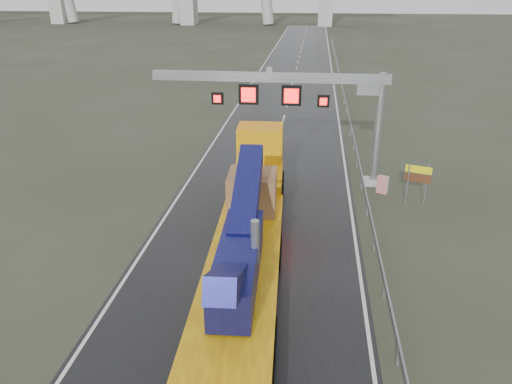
# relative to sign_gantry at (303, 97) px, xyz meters

# --- Properties ---
(ground) EXTENTS (400.00, 400.00, 0.00)m
(ground) POSITION_rel_sign_gantry_xyz_m (-2.10, -17.99, -5.61)
(ground) COLOR #2F3323
(ground) RESTS_ON ground
(road) EXTENTS (11.00, 200.00, 0.02)m
(road) POSITION_rel_sign_gantry_xyz_m (-2.10, 22.01, -5.60)
(road) COLOR black
(road) RESTS_ON ground
(guardrail) EXTENTS (0.20, 140.00, 1.40)m
(guardrail) POSITION_rel_sign_gantry_xyz_m (4.00, 12.01, -4.91)
(guardrail) COLOR slate
(guardrail) RESTS_ON ground
(sign_gantry) EXTENTS (14.90, 1.20, 7.42)m
(sign_gantry) POSITION_rel_sign_gantry_xyz_m (0.00, 0.00, 0.00)
(sign_gantry) COLOR #A8A7A3
(sign_gantry) RESTS_ON ground
(heavy_haul_truck) EXTENTS (3.95, 21.21, 4.96)m
(heavy_haul_truck) POSITION_rel_sign_gantry_xyz_m (-2.18, -9.05, -3.69)
(heavy_haul_truck) COLOR yellow
(heavy_haul_truck) RESTS_ON ground
(exit_sign_pair) EXTENTS (1.43, 0.53, 2.55)m
(exit_sign_pair) POSITION_rel_sign_gantry_xyz_m (6.90, -3.26, -3.83)
(exit_sign_pair) COLOR gray
(exit_sign_pair) RESTS_ON ground
(striped_barrier) EXTENTS (0.74, 0.59, 1.11)m
(striped_barrier) POSITION_rel_sign_gantry_xyz_m (5.21, -1.49, -5.06)
(striped_barrier) COLOR red
(striped_barrier) RESTS_ON ground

